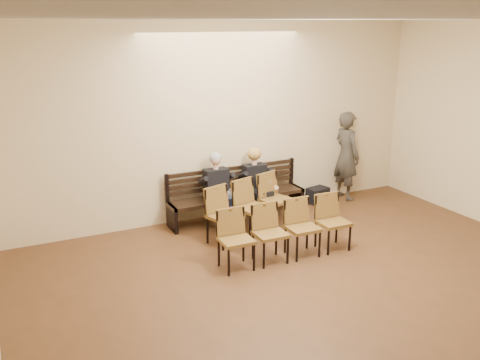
% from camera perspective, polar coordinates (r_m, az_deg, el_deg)
% --- Properties ---
extents(ground, '(10.00, 10.00, 0.00)m').
position_cam_1_polar(ground, '(6.35, 18.06, -17.60)').
color(ground, '#58341E').
rests_on(ground, ground).
extents(room_walls, '(8.02, 10.01, 3.51)m').
position_cam_1_polar(room_walls, '(5.95, 15.02, 6.87)').
color(room_walls, beige).
rests_on(room_walls, ground).
extents(bench, '(2.60, 0.90, 0.45)m').
position_cam_1_polar(bench, '(9.76, -0.27, -2.87)').
color(bench, black).
rests_on(bench, ground).
extents(seated_man, '(0.52, 0.72, 1.25)m').
position_cam_1_polar(seated_man, '(9.36, -2.32, -1.18)').
color(seated_man, black).
rests_on(seated_man, ground).
extents(seated_woman, '(0.51, 0.71, 1.19)m').
position_cam_1_polar(seated_woman, '(9.69, 1.79, -0.74)').
color(seated_woman, black).
rests_on(seated_woman, ground).
extents(laptop, '(0.38, 0.32, 0.25)m').
position_cam_1_polar(laptop, '(9.26, -1.77, -1.68)').
color(laptop, '#B8B8BD').
rests_on(laptop, bench).
extents(water_bottle, '(0.08, 0.08, 0.23)m').
position_cam_1_polar(water_bottle, '(9.56, 3.13, -1.16)').
color(water_bottle, silver).
rests_on(water_bottle, bench).
extents(bag, '(0.47, 0.37, 0.31)m').
position_cam_1_polar(bag, '(10.74, 8.28, -1.61)').
color(bag, black).
rests_on(bag, ground).
extents(passerby, '(0.55, 0.79, 2.05)m').
position_cam_1_polar(passerby, '(10.88, 11.31, 3.25)').
color(passerby, '#34302A').
rests_on(passerby, ground).
extents(chair_row_front, '(1.75, 0.98, 0.93)m').
position_cam_1_polar(chair_row_front, '(9.00, 1.22, -2.97)').
color(chair_row_front, brown).
rests_on(chair_row_front, ground).
extents(chair_row_back, '(2.15, 0.53, 0.88)m').
position_cam_1_polar(chair_row_back, '(8.12, 5.01, -5.47)').
color(chair_row_back, brown).
rests_on(chair_row_back, ground).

